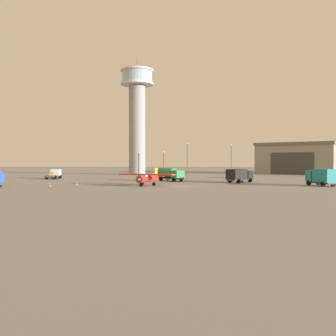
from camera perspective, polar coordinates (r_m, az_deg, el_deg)
name	(u,v)px	position (r m, az deg, el deg)	size (l,w,h in m)	color
ground_plane	(177,186)	(69.92, 1.43, -2.75)	(400.00, 400.00, 0.00)	gray
control_tower	(137,111)	(128.86, -4.65, 8.58)	(10.97, 10.97, 38.90)	gray
hangar	(302,158)	(143.10, 19.40, 1.37)	(35.30, 34.59, 10.78)	gray
airplane_red	(148,178)	(71.40, -3.05, -1.44)	(10.83, 8.57, 3.27)	red
truck_flatbed_white	(54,174)	(102.03, -16.65, -0.89)	(3.12, 6.67, 2.41)	#38383D
truck_box_teal	(322,176)	(75.99, 22.04, -1.18)	(4.39, 6.55, 3.19)	#38383D
truck_box_black	(239,175)	(82.44, 10.62, -1.04)	(6.49, 6.92, 2.89)	#38383D
truck_fuel_tanker_green	(170,174)	(87.13, 0.28, -0.87)	(6.40, 6.79, 3.02)	#38383D
car_silver	(232,175)	(103.91, 9.64, -1.07)	(2.54, 4.43, 1.37)	#B7BABF
light_post_west	(164,161)	(119.34, -0.64, 1.09)	(0.44, 0.44, 7.56)	#38383D
light_post_east	(231,157)	(119.52, 9.45, 1.60)	(0.44, 0.44, 9.68)	#38383D
light_post_north	(187,156)	(118.03, 2.90, 1.74)	(0.44, 0.44, 10.16)	#38383D
traffic_cone_near_left	(77,184)	(72.05, -13.50, -2.40)	(0.36, 0.36, 0.67)	black
traffic_cone_near_right	(50,186)	(69.48, -17.22, -2.61)	(0.36, 0.36, 0.54)	black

